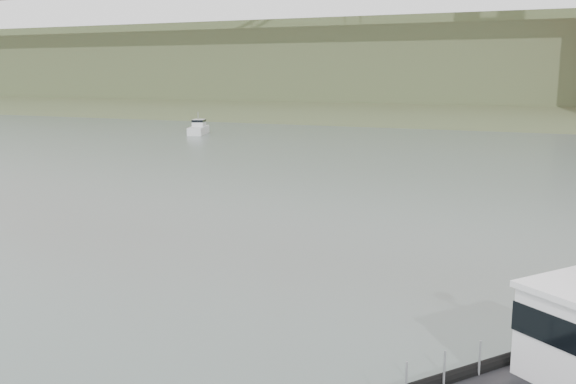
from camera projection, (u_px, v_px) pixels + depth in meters
name	position (u px, v px, depth m)	size (l,w,h in m)	color
ground	(174.00, 323.00, 19.32)	(400.00, 400.00, 0.00)	#55655E
headlands	(516.00, 75.00, 131.17)	(500.00, 105.36, 27.12)	#3A4C2B
motorboat	(199.00, 128.00, 79.23)	(3.30, 5.41, 2.82)	silver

